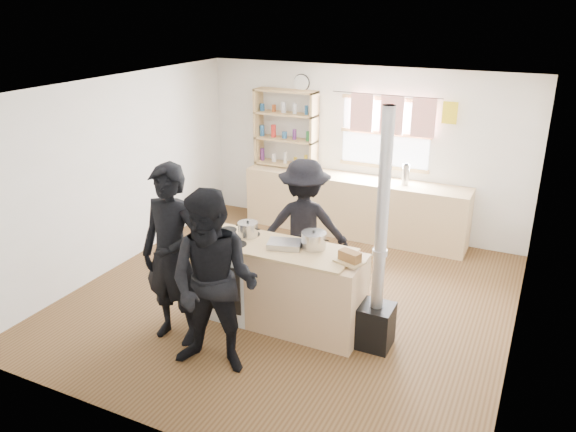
% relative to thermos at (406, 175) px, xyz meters
% --- Properties ---
extents(ground, '(5.00, 5.00, 0.01)m').
position_rel_thermos_xyz_m(ground, '(-0.76, -2.22, -1.05)').
color(ground, brown).
rests_on(ground, ground).
extents(back_counter, '(3.40, 0.55, 0.90)m').
position_rel_thermos_xyz_m(back_counter, '(-0.76, 0.00, -0.60)').
color(back_counter, '#D7B681').
rests_on(back_counter, ground).
extents(shelving_unit, '(1.00, 0.28, 1.20)m').
position_rel_thermos_xyz_m(shelving_unit, '(-1.96, 0.12, 0.46)').
color(shelving_unit, tan).
rests_on(shelving_unit, back_counter).
extents(thermos, '(0.10, 0.10, 0.30)m').
position_rel_thermos_xyz_m(thermos, '(0.00, 0.00, 0.00)').
color(thermos, silver).
rests_on(thermos, back_counter).
extents(cooking_island, '(1.97, 0.64, 0.93)m').
position_rel_thermos_xyz_m(cooking_island, '(-0.61, -2.77, -0.58)').
color(cooking_island, white).
rests_on(cooking_island, ground).
extents(skillet_greens, '(0.32, 0.32, 0.05)m').
position_rel_thermos_xyz_m(skillet_greens, '(-1.32, -2.99, -0.09)').
color(skillet_greens, black).
rests_on(skillet_greens, cooking_island).
extents(roast_tray, '(0.40, 0.33, 0.06)m').
position_rel_thermos_xyz_m(roast_tray, '(-0.57, -2.76, -0.08)').
color(roast_tray, silver).
rests_on(roast_tray, cooking_island).
extents(stockpot_stove, '(0.23, 0.23, 0.18)m').
position_rel_thermos_xyz_m(stockpot_stove, '(-1.07, -2.67, -0.04)').
color(stockpot_stove, silver).
rests_on(stockpot_stove, cooking_island).
extents(stockpot_counter, '(0.27, 0.27, 0.20)m').
position_rel_thermos_xyz_m(stockpot_counter, '(-0.28, -2.65, -0.03)').
color(stockpot_counter, '#B2B2B5').
rests_on(stockpot_counter, cooking_island).
extents(bread_board, '(0.33, 0.28, 0.12)m').
position_rel_thermos_xyz_m(bread_board, '(0.17, -2.82, -0.07)').
color(bread_board, tan).
rests_on(bread_board, cooking_island).
extents(flue_heater, '(0.35, 0.35, 2.50)m').
position_rel_thermos_xyz_m(flue_heater, '(0.46, -2.74, -0.39)').
color(flue_heater, black).
rests_on(flue_heater, ground).
extents(person_near_left, '(0.70, 0.46, 1.91)m').
position_rel_thermos_xyz_m(person_near_left, '(-1.48, -3.49, -0.09)').
color(person_near_left, black).
rests_on(person_near_left, ground).
extents(person_near_right, '(0.99, 0.83, 1.82)m').
position_rel_thermos_xyz_m(person_near_right, '(-0.82, -3.76, -0.14)').
color(person_near_right, black).
rests_on(person_near_right, ground).
extents(person_far, '(1.21, 0.93, 1.66)m').
position_rel_thermos_xyz_m(person_far, '(-0.72, -1.91, -0.22)').
color(person_far, black).
rests_on(person_far, ground).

